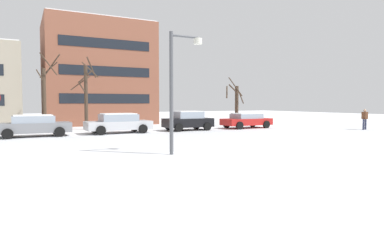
# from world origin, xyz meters

# --- Properties ---
(ground_plane) EXTENTS (120.00, 120.00, 0.00)m
(ground_plane) POSITION_xyz_m (0.00, 0.00, 0.00)
(ground_plane) COLOR white
(road_surface) EXTENTS (80.00, 9.00, 0.00)m
(road_surface) POSITION_xyz_m (0.00, 3.50, 0.00)
(road_surface) COLOR silver
(road_surface) RESTS_ON ground
(street_lamp) EXTENTS (1.51, 0.36, 5.12)m
(street_lamp) POSITION_xyz_m (5.09, -1.69, 3.14)
(street_lamp) COLOR #4C4F54
(street_lamp) RESTS_ON ground
(parked_car_gray) EXTENTS (4.52, 2.10, 1.40)m
(parked_car_gray) POSITION_xyz_m (-0.14, 9.02, 0.72)
(parked_car_gray) COLOR slate
(parked_car_gray) RESTS_ON ground
(parked_car_silver) EXTENTS (4.61, 2.24, 1.42)m
(parked_car_silver) POSITION_xyz_m (5.36, 9.04, 0.73)
(parked_car_silver) COLOR silver
(parked_car_silver) RESTS_ON ground
(parked_car_black) EXTENTS (3.88, 2.05, 1.52)m
(parked_car_black) POSITION_xyz_m (10.85, 8.96, 0.77)
(parked_car_black) COLOR black
(parked_car_black) RESTS_ON ground
(parked_car_red) EXTENTS (4.39, 2.16, 1.29)m
(parked_car_red) POSITION_xyz_m (16.35, 8.78, 0.67)
(parked_car_red) COLOR red
(parked_car_red) RESTS_ON ground
(pedestrian_crossing) EXTENTS (0.56, 0.44, 1.66)m
(pedestrian_crossing) POSITION_xyz_m (23.78, 3.03, 0.97)
(pedestrian_crossing) COLOR #2D334C
(pedestrian_crossing) RESTS_ON ground
(tree_far_right) EXTENTS (2.05, 2.07, 5.77)m
(tree_far_right) POSITION_xyz_m (3.85, 13.33, 2.87)
(tree_far_right) COLOR #423326
(tree_far_right) RESTS_ON ground
(tree_far_left) EXTENTS (1.73, 2.13, 5.90)m
(tree_far_left) POSITION_xyz_m (0.81, 13.09, 2.74)
(tree_far_left) COLOR #423326
(tree_far_left) RESTS_ON ground
(tree_far_mid) EXTENTS (2.02, 2.32, 4.57)m
(tree_far_mid) POSITION_xyz_m (17.43, 11.94, 2.13)
(tree_far_mid) COLOR #423326
(tree_far_mid) RESTS_ON ground
(building_far_right) EXTENTS (10.48, 8.21, 10.34)m
(building_far_right) POSITION_xyz_m (6.35, 21.09, 5.17)
(building_far_right) COLOR brown
(building_far_right) RESTS_ON ground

